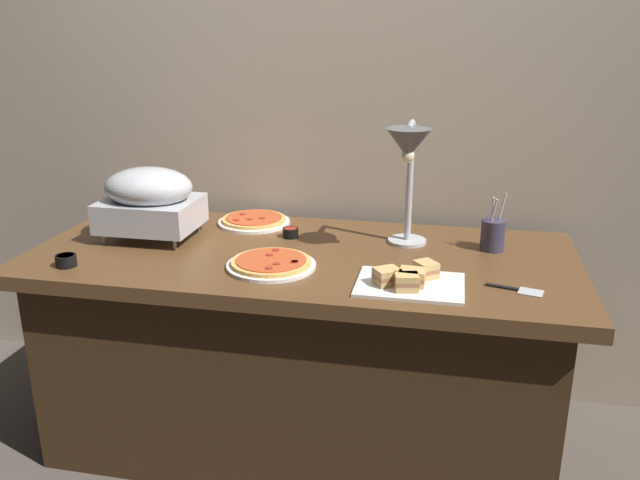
{
  "coord_description": "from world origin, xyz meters",
  "views": [
    {
      "loc": [
        0.51,
        -2.1,
        1.53
      ],
      "look_at": [
        0.07,
        0.0,
        0.81
      ],
      "focal_mm": 36.7,
      "sensor_mm": 36.0,
      "label": 1
    }
  ],
  "objects_px": {
    "pizza_plate_center": "(254,221)",
    "sauce_cup_far": "(66,260)",
    "sandwich_platter": "(409,280)",
    "serving_spatula": "(517,290)",
    "chafing_dish": "(150,199)",
    "heat_lamp": "(408,156)",
    "utensil_holder": "(493,234)",
    "sauce_cup_near": "(291,232)",
    "pizza_plate_front": "(271,264)"
  },
  "relations": [
    {
      "from": "pizza_plate_center",
      "to": "sauce_cup_far",
      "type": "height_order",
      "value": "sauce_cup_far"
    },
    {
      "from": "sandwich_platter",
      "to": "serving_spatula",
      "type": "bearing_deg",
      "value": 6.2
    },
    {
      "from": "serving_spatula",
      "to": "chafing_dish",
      "type": "bearing_deg",
      "value": 169.04
    },
    {
      "from": "heat_lamp",
      "to": "sauce_cup_far",
      "type": "bearing_deg",
      "value": -161.86
    },
    {
      "from": "sandwich_platter",
      "to": "sauce_cup_far",
      "type": "bearing_deg",
      "value": -177.24
    },
    {
      "from": "utensil_holder",
      "to": "serving_spatula",
      "type": "height_order",
      "value": "utensil_holder"
    },
    {
      "from": "utensil_holder",
      "to": "sauce_cup_far",
      "type": "bearing_deg",
      "value": -161.78
    },
    {
      "from": "chafing_dish",
      "to": "sandwich_platter",
      "type": "height_order",
      "value": "chafing_dish"
    },
    {
      "from": "pizza_plate_center",
      "to": "serving_spatula",
      "type": "relative_size",
      "value": 1.66
    },
    {
      "from": "chafing_dish",
      "to": "sauce_cup_near",
      "type": "height_order",
      "value": "chafing_dish"
    },
    {
      "from": "pizza_plate_front",
      "to": "sauce_cup_near",
      "type": "height_order",
      "value": "sauce_cup_near"
    },
    {
      "from": "heat_lamp",
      "to": "serving_spatula",
      "type": "height_order",
      "value": "heat_lamp"
    },
    {
      "from": "pizza_plate_front",
      "to": "utensil_holder",
      "type": "relative_size",
      "value": 1.44
    },
    {
      "from": "pizza_plate_front",
      "to": "sandwich_platter",
      "type": "bearing_deg",
      "value": -9.29
    },
    {
      "from": "chafing_dish",
      "to": "sandwich_platter",
      "type": "xyz_separation_m",
      "value": [
        0.98,
        -0.29,
        -0.13
      ]
    },
    {
      "from": "sauce_cup_near",
      "to": "utensil_holder",
      "type": "xyz_separation_m",
      "value": [
        0.73,
        0.01,
        0.04
      ]
    },
    {
      "from": "sauce_cup_near",
      "to": "sauce_cup_far",
      "type": "height_order",
      "value": "sauce_cup_far"
    },
    {
      "from": "pizza_plate_center",
      "to": "utensil_holder",
      "type": "relative_size",
      "value": 1.4
    },
    {
      "from": "heat_lamp",
      "to": "utensil_holder",
      "type": "relative_size",
      "value": 2.2
    },
    {
      "from": "chafing_dish",
      "to": "sauce_cup_near",
      "type": "bearing_deg",
      "value": 11.86
    },
    {
      "from": "sauce_cup_far",
      "to": "pizza_plate_center",
      "type": "bearing_deg",
      "value": 51.46
    },
    {
      "from": "chafing_dish",
      "to": "serving_spatula",
      "type": "xyz_separation_m",
      "value": [
        1.3,
        -0.25,
        -0.15
      ]
    },
    {
      "from": "chafing_dish",
      "to": "pizza_plate_center",
      "type": "bearing_deg",
      "value": 37.28
    },
    {
      "from": "pizza_plate_front",
      "to": "sauce_cup_near",
      "type": "distance_m",
      "value": 0.32
    },
    {
      "from": "sauce_cup_near",
      "to": "utensil_holder",
      "type": "bearing_deg",
      "value": 0.66
    },
    {
      "from": "pizza_plate_center",
      "to": "sauce_cup_near",
      "type": "height_order",
      "value": "sauce_cup_near"
    },
    {
      "from": "chafing_dish",
      "to": "utensil_holder",
      "type": "distance_m",
      "value": 1.25
    },
    {
      "from": "pizza_plate_center",
      "to": "sauce_cup_far",
      "type": "distance_m",
      "value": 0.75
    },
    {
      "from": "sauce_cup_near",
      "to": "serving_spatula",
      "type": "xyz_separation_m",
      "value": [
        0.79,
        -0.36,
        -0.02
      ]
    },
    {
      "from": "sauce_cup_near",
      "to": "pizza_plate_center",
      "type": "bearing_deg",
      "value": 143.38
    },
    {
      "from": "pizza_plate_center",
      "to": "sauce_cup_near",
      "type": "distance_m",
      "value": 0.23
    },
    {
      "from": "utensil_holder",
      "to": "serving_spatula",
      "type": "xyz_separation_m",
      "value": [
        0.06,
        -0.37,
        -0.05
      ]
    },
    {
      "from": "heat_lamp",
      "to": "utensil_holder",
      "type": "xyz_separation_m",
      "value": [
        0.3,
        0.1,
        -0.29
      ]
    },
    {
      "from": "sauce_cup_far",
      "to": "utensil_holder",
      "type": "relative_size",
      "value": 0.34
    },
    {
      "from": "pizza_plate_center",
      "to": "utensil_holder",
      "type": "distance_m",
      "value": 0.93
    },
    {
      "from": "sandwich_platter",
      "to": "utensil_holder",
      "type": "distance_m",
      "value": 0.48
    },
    {
      "from": "chafing_dish",
      "to": "serving_spatula",
      "type": "relative_size",
      "value": 1.99
    },
    {
      "from": "sauce_cup_far",
      "to": "serving_spatula",
      "type": "height_order",
      "value": "sauce_cup_far"
    },
    {
      "from": "sauce_cup_far",
      "to": "heat_lamp",
      "type": "bearing_deg",
      "value": 18.14
    },
    {
      "from": "sauce_cup_far",
      "to": "serving_spatula",
      "type": "distance_m",
      "value": 1.45
    },
    {
      "from": "pizza_plate_front",
      "to": "sauce_cup_far",
      "type": "bearing_deg",
      "value": -169.08
    },
    {
      "from": "chafing_dish",
      "to": "sauce_cup_near",
      "type": "distance_m",
      "value": 0.53
    },
    {
      "from": "sauce_cup_near",
      "to": "utensil_holder",
      "type": "distance_m",
      "value": 0.73
    },
    {
      "from": "sauce_cup_far",
      "to": "pizza_plate_front",
      "type": "bearing_deg",
      "value": 10.92
    },
    {
      "from": "sauce_cup_far",
      "to": "chafing_dish",
      "type": "bearing_deg",
      "value": 66.94
    },
    {
      "from": "sandwich_platter",
      "to": "utensil_holder",
      "type": "bearing_deg",
      "value": 56.87
    },
    {
      "from": "heat_lamp",
      "to": "sandwich_platter",
      "type": "height_order",
      "value": "heat_lamp"
    },
    {
      "from": "sandwich_platter",
      "to": "sauce_cup_near",
      "type": "height_order",
      "value": "sandwich_platter"
    },
    {
      "from": "serving_spatula",
      "to": "pizza_plate_center",
      "type": "bearing_deg",
      "value": 153.12
    },
    {
      "from": "pizza_plate_center",
      "to": "serving_spatula",
      "type": "xyz_separation_m",
      "value": [
        0.98,
        -0.5,
        -0.01
      ]
    }
  ]
}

